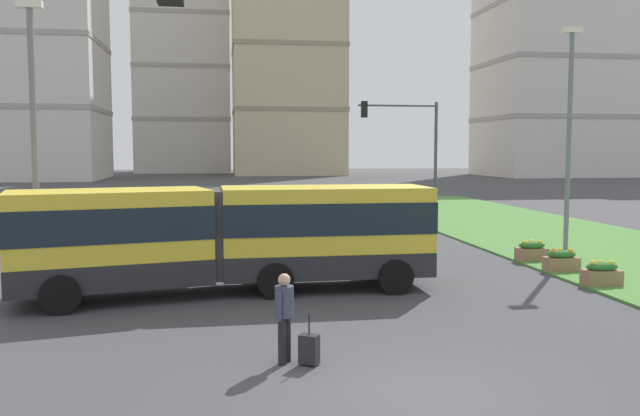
# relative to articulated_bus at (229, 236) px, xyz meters

# --- Properties ---
(ground_plane) EXTENTS (260.00, 260.00, 0.00)m
(ground_plane) POSITION_rel_articulated_bus_xyz_m (3.06, -8.45, -1.65)
(ground_plane) COLOR #424244
(articulated_bus) EXTENTS (12.01, 4.00, 3.00)m
(articulated_bus) POSITION_rel_articulated_bus_xyz_m (0.00, 0.00, 0.00)
(articulated_bus) COLOR yellow
(articulated_bus) RESTS_ON ground
(pedestrian_crossing) EXTENTS (0.36, 0.51, 1.74)m
(pedestrian_crossing) POSITION_rel_articulated_bus_xyz_m (0.93, -6.53, -0.65)
(pedestrian_crossing) COLOR black
(pedestrian_crossing) RESTS_ON ground
(rolling_suitcase) EXTENTS (0.43, 0.39, 0.97)m
(rolling_suitcase) POSITION_rel_articulated_bus_xyz_m (1.38, -6.73, -1.34)
(rolling_suitcase) COLOR #232328
(rolling_suitcase) RESTS_ON ground
(flower_planter_2) EXTENTS (1.10, 0.56, 0.74)m
(flower_planter_2) POSITION_rel_articulated_bus_xyz_m (10.95, -0.86, -1.23)
(flower_planter_2) COLOR #937051
(flower_planter_2) RESTS_ON grass_median
(flower_planter_3) EXTENTS (1.10, 0.56, 0.74)m
(flower_planter_3) POSITION_rel_articulated_bus_xyz_m (10.95, 1.51, -1.23)
(flower_planter_3) COLOR #937051
(flower_planter_3) RESTS_ON grass_median
(flower_planter_4) EXTENTS (1.10, 0.56, 0.74)m
(flower_planter_4) POSITION_rel_articulated_bus_xyz_m (10.95, 3.65, -1.23)
(flower_planter_4) COLOR #937051
(flower_planter_4) RESTS_ON grass_median
(traffic_light_far_right) EXTENTS (4.07, 0.28, 6.46)m
(traffic_light_far_right) POSITION_rel_articulated_bus_xyz_m (9.28, 13.55, 2.77)
(traffic_light_far_right) COLOR #474C51
(traffic_light_far_right) RESTS_ON ground
(streetlight_left) EXTENTS (0.70, 0.28, 8.23)m
(streetlight_left) POSITION_rel_articulated_bus_xyz_m (-5.44, 1.06, 2.90)
(streetlight_left) COLOR slate
(streetlight_left) RESTS_ON ground
(streetlight_median) EXTENTS (0.70, 0.28, 8.63)m
(streetlight_median) POSITION_rel_articulated_bus_xyz_m (12.85, 4.72, 3.10)
(streetlight_median) COLOR slate
(streetlight_median) RESTS_ON ground
(apartment_tower_westcentre) EXTENTS (16.47, 16.23, 53.57)m
(apartment_tower_westcentre) POSITION_rel_articulated_bus_xyz_m (-6.34, 105.13, 25.15)
(apartment_tower_westcentre) COLOR silver
(apartment_tower_westcentre) RESTS_ON ground
(apartment_tower_centre) EXTENTS (17.79, 15.50, 39.92)m
(apartment_tower_centre) POSITION_rel_articulated_bus_xyz_m (11.04, 91.60, 18.32)
(apartment_tower_centre) COLOR beige
(apartment_tower_centre) RESTS_ON ground
(apartment_tower_eastcentre) EXTENTS (20.20, 18.12, 42.45)m
(apartment_tower_eastcentre) POSITION_rel_articulated_bus_xyz_m (51.00, 79.13, 19.59)
(apartment_tower_eastcentre) COLOR silver
(apartment_tower_eastcentre) RESTS_ON ground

